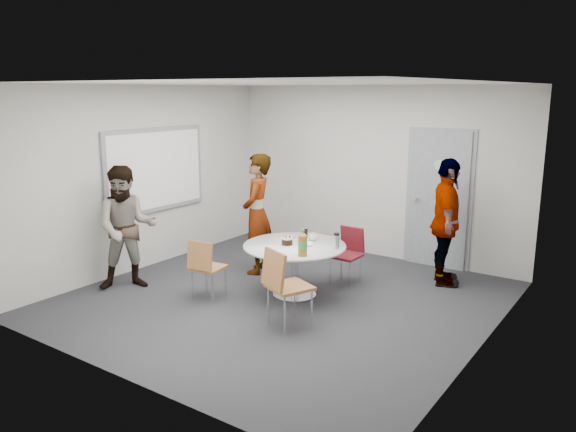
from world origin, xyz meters
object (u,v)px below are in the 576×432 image
Objects in this scene: whiteboard at (156,170)px; table at (296,252)px; person_right at (446,222)px; chair_far at (349,250)px; person_left at (127,228)px; chair_near_right at (283,281)px; person_main at (257,214)px; door at (438,200)px; chair_near_left at (205,264)px.

whiteboard is 2.68m from table.
person_right is at bearing 21.35° from whiteboard.
table reaches higher than chair_far.
whiteboard is 1.14× the size of person_left.
table is at bearing 72.72° from chair_far.
person_left is at bearing -153.76° from table.
chair_far is (-0.14, 1.78, -0.09)m from chair_near_right.
table is at bearing 38.98° from person_main.
person_main is at bearing 88.95° from person_right.
table is at bearing -113.83° from door.
door is at bearing 106.82° from person_main.
person_right is (1.40, 1.56, 0.27)m from table.
table is 0.75× the size of person_main.
door reaches higher than table.
chair_near_right is 0.55× the size of person_left.
person_left reaches higher than chair_near_right.
whiteboard is (-3.56, -2.28, 0.42)m from door.
chair_far is 0.47× the size of person_left.
whiteboard is at bearing -147.34° from door.
person_main is at bearing 7.74° from person_left.
chair_far is 0.45× the size of person_right.
door is at bearing 66.17° from table.
whiteboard is at bearing 18.00° from chair_far.
whiteboard reaches higher than person_left.
whiteboard reaches higher than table.
table reaches higher than chair_near_left.
door is at bearing 32.66° from whiteboard.
person_right is (0.96, 2.47, 0.31)m from chair_near_right.
person_main reaches higher than chair_near_right.
person_left is at bearing -175.08° from chair_near_left.
person_left is at bearing 102.67° from person_right.
person_right is at bearing 48.08° from table.
door is 0.85m from person_right.
chair_far is (0.29, 0.87, -0.13)m from table.
chair_near_left is 0.86× the size of chair_near_right.
chair_far is 3.01m from person_left.
person_left reaches higher than chair_near_left.
chair_near_left is (-0.89, -0.75, -0.12)m from table.
chair_near_left is at bearing 111.18° from person_right.
table is (2.55, -0.02, -0.85)m from whiteboard.
person_right reaches higher than chair_near_right.
person_right is at bearing 37.58° from chair_near_left.
whiteboard is 2.42× the size of chair_near_left.
chair_near_right is 0.53× the size of person_right.
person_left is at bearing -63.38° from whiteboard.
chair_near_right is at bearing -64.41° from table.
person_main is (-2.05, -1.77, -0.15)m from door.
door is 2.71× the size of chair_far.
chair_far is at bearing 16.73° from whiteboard.
whiteboard is 3.12m from chair_far.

